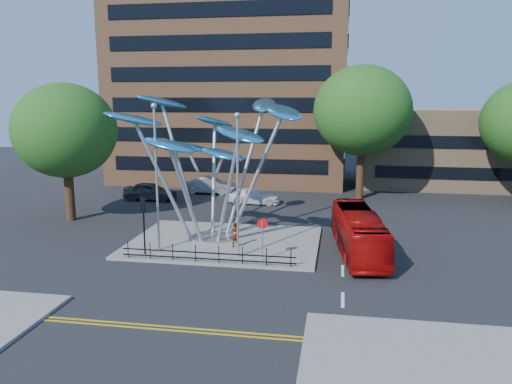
% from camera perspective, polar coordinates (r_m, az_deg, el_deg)
% --- Properties ---
extents(ground, '(120.00, 120.00, 0.00)m').
position_cam_1_polar(ground, '(26.64, -4.44, -9.60)').
color(ground, black).
rests_on(ground, ground).
extents(traffic_island, '(12.00, 9.00, 0.15)m').
position_cam_1_polar(traffic_island, '(32.37, -3.58, -5.72)').
color(traffic_island, slate).
rests_on(traffic_island, ground).
extents(pavement_right, '(12.00, 6.00, 0.15)m').
position_cam_1_polar(pavement_right, '(20.08, 23.47, -17.44)').
color(pavement_right, slate).
rests_on(pavement_right, ground).
extents(double_yellow_near, '(40.00, 0.12, 0.01)m').
position_cam_1_polar(double_yellow_near, '(21.34, -8.50, -15.09)').
color(double_yellow_near, gold).
rests_on(double_yellow_near, ground).
extents(double_yellow_far, '(40.00, 0.12, 0.01)m').
position_cam_1_polar(double_yellow_far, '(21.08, -8.76, -15.43)').
color(double_yellow_far, gold).
rests_on(double_yellow_far, ground).
extents(brick_tower, '(25.00, 15.00, 30.00)m').
position_cam_1_polar(brick_tower, '(57.77, -2.66, 16.51)').
color(brick_tower, '#996542').
rests_on(brick_tower, ground).
extents(low_building_near, '(15.00, 8.00, 8.00)m').
position_cam_1_polar(low_building_near, '(55.32, 19.92, 4.72)').
color(low_building_near, tan).
rests_on(low_building_near, ground).
extents(tree_right, '(8.80, 8.80, 12.11)m').
position_cam_1_polar(tree_right, '(46.23, 12.08, 9.06)').
color(tree_right, black).
rests_on(tree_right, ground).
extents(tree_left, '(7.60, 7.60, 10.32)m').
position_cam_1_polar(tree_left, '(39.78, -20.99, 6.54)').
color(tree_left, black).
rests_on(tree_left, ground).
extents(leaf_sculpture, '(12.72, 9.54, 9.51)m').
position_cam_1_polar(leaf_sculpture, '(32.04, -5.32, 6.47)').
color(leaf_sculpture, '#9EA0A5').
rests_on(leaf_sculpture, traffic_island).
extents(street_lamp_left, '(0.36, 0.36, 8.80)m').
position_cam_1_polar(street_lamp_left, '(29.93, -11.35, 3.08)').
color(street_lamp_left, '#9EA0A5').
rests_on(street_lamp_left, traffic_island).
extents(street_lamp_right, '(0.36, 0.36, 8.30)m').
position_cam_1_polar(street_lamp_right, '(28.09, -2.12, 2.25)').
color(street_lamp_right, '#9EA0A5').
rests_on(street_lamp_right, traffic_island).
extents(traffic_light_island, '(0.28, 0.18, 3.42)m').
position_cam_1_polar(traffic_light_island, '(29.70, -12.74, -2.42)').
color(traffic_light_island, black).
rests_on(traffic_light_island, traffic_island).
extents(no_entry_sign_island, '(0.60, 0.10, 2.45)m').
position_cam_1_polar(no_entry_sign_island, '(28.04, 0.74, -4.62)').
color(no_entry_sign_island, '#9EA0A5').
rests_on(no_entry_sign_island, traffic_island).
extents(pedestrian_railing_front, '(10.00, 0.06, 1.00)m').
position_cam_1_polar(pedestrian_railing_front, '(28.25, -5.60, -7.23)').
color(pedestrian_railing_front, black).
rests_on(pedestrian_railing_front, traffic_island).
extents(red_bus, '(3.35, 9.55, 2.61)m').
position_cam_1_polar(red_bus, '(30.56, 11.62, -4.54)').
color(red_bus, '#970806').
rests_on(red_bus, ground).
extents(pedestrian, '(0.66, 0.61, 1.52)m').
position_cam_1_polar(pedestrian, '(30.84, -2.42, -4.93)').
color(pedestrian, gray).
rests_on(pedestrian, traffic_island).
extents(parked_car_left, '(4.87, 2.06, 1.64)m').
position_cam_1_polar(parked_car_left, '(46.35, -11.97, 0.08)').
color(parked_car_left, '#393C40').
rests_on(parked_car_left, ground).
extents(parked_car_mid, '(4.97, 1.78, 1.63)m').
position_cam_1_polar(parked_car_mid, '(48.61, -5.33, 0.76)').
color(parked_car_mid, '#9A9DA1').
rests_on(parked_car_mid, ground).
extents(parked_car_right, '(4.56, 1.88, 1.32)m').
position_cam_1_polar(parked_car_right, '(43.86, -0.21, -0.50)').
color(parked_car_right, white).
rests_on(parked_car_right, ground).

